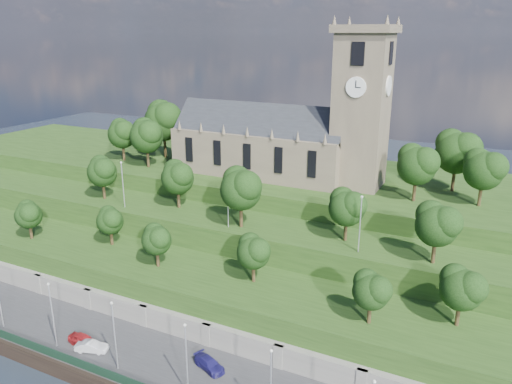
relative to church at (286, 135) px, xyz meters
The scene contains 15 objects.
promenade 45.42m from the church, 91.13° to the right, with size 160.00×12.00×2.00m, color #2D2D30.
fence 49.57m from the church, 91.00° to the right, with size 160.00×0.10×1.20m, color #163322.
retaining_wall 39.48m from the church, 91.33° to the right, with size 160.00×2.10×5.00m.
embankment_lower 33.57m from the church, 91.61° to the right, with size 160.00×12.00×8.00m, color #203C14.
embankment_upper 23.71m from the church, 92.66° to the right, with size 160.00×10.00×12.00m, color #203C14.
hilltop 15.57m from the church, 101.11° to the left, with size 160.00×32.00×15.00m, color #203C14.
church is the anchor object (origin of this frame).
trees_lower 29.80m from the church, 82.73° to the right, with size 69.72×8.58×7.25m.
trees_upper 18.63m from the church, 85.25° to the right, with size 61.51×8.82×9.27m.
trees_hilltop 4.19m from the church, 169.79° to the right, with size 73.36×16.61×11.89m.
lamp_posts_promenade 46.22m from the church, 93.67° to the right, with size 60.36×0.36×8.99m.
lamp_posts_upper 20.86m from the church, 92.26° to the right, with size 40.36×0.36×7.94m.
car_left 47.27m from the church, 103.36° to the right, with size 1.70×4.23×1.44m, color maroon.
car_middle 47.42m from the church, 100.67° to the right, with size 1.42×4.07×1.34m, color #AFAEB3.
car_right 44.01m from the church, 79.77° to the right, with size 1.82×4.47×1.30m, color navy.
Camera 1 is at (34.98, -34.93, 40.18)m, focal length 35.00 mm.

